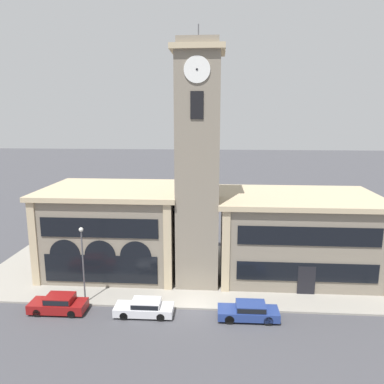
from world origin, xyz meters
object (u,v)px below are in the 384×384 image
object	(u,v)px
parked_car_near	(59,303)
parked_car_mid	(145,307)
parked_car_far	(249,311)
street_lamp	(83,255)

from	to	relation	value
parked_car_near	parked_car_mid	size ratio (longest dim) A/B	0.97
parked_car_mid	parked_car_far	distance (m)	8.10
parked_car_near	parked_car_mid	world-z (taller)	parked_car_near
parked_car_near	street_lamp	world-z (taller)	street_lamp
parked_car_far	street_lamp	distance (m)	13.97
street_lamp	parked_car_far	bearing A→B (deg)	-6.20
parked_car_mid	street_lamp	world-z (taller)	street_lamp
parked_car_far	parked_car_mid	bearing A→B (deg)	-0.45
parked_car_near	parked_car_far	xyz separation A→B (m)	(15.03, 0.00, -0.04)
parked_car_near	parked_car_mid	distance (m)	6.92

